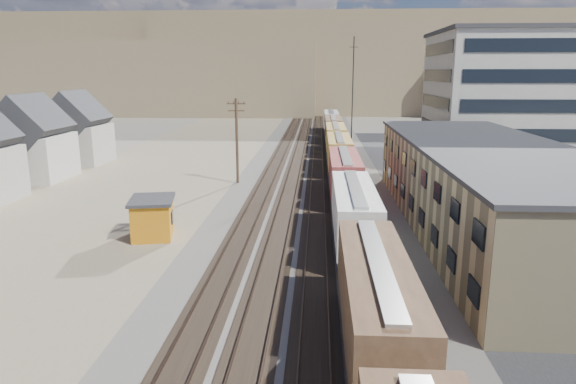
# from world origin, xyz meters

# --- Properties ---
(ballast_bed) EXTENTS (18.00, 200.00, 0.06)m
(ballast_bed) POSITION_xyz_m (0.00, 50.00, 0.03)
(ballast_bed) COLOR #4C4742
(ballast_bed) RESTS_ON ground
(dirt_yard) EXTENTS (24.00, 180.00, 0.03)m
(dirt_yard) POSITION_xyz_m (-20.00, 40.00, 0.01)
(dirt_yard) COLOR #7E6D56
(dirt_yard) RESTS_ON ground
(asphalt_lot) EXTENTS (26.00, 120.00, 0.04)m
(asphalt_lot) POSITION_xyz_m (22.00, 35.00, 0.02)
(asphalt_lot) COLOR #232326
(asphalt_lot) RESTS_ON ground
(rail_tracks) EXTENTS (11.40, 200.00, 0.24)m
(rail_tracks) POSITION_xyz_m (-0.55, 50.00, 0.11)
(rail_tracks) COLOR black
(rail_tracks) RESTS_ON ground
(freight_train) EXTENTS (3.00, 119.74, 4.46)m
(freight_train) POSITION_xyz_m (3.80, 42.45, 2.79)
(freight_train) COLOR black
(freight_train) RESTS_ON ground
(warehouse) EXTENTS (12.40, 40.40, 7.25)m
(warehouse) POSITION_xyz_m (14.98, 25.00, 3.65)
(warehouse) COLOR tan
(warehouse) RESTS_ON ground
(office_tower) EXTENTS (22.60, 18.60, 18.45)m
(office_tower) POSITION_xyz_m (27.95, 54.95, 9.26)
(office_tower) COLOR #9E998E
(office_tower) RESTS_ON ground
(utility_pole_north) EXTENTS (2.20, 0.32, 10.00)m
(utility_pole_north) POSITION_xyz_m (-8.50, 42.00, 5.30)
(utility_pole_north) COLOR #382619
(utility_pole_north) RESTS_ON ground
(radio_mast) EXTENTS (1.20, 0.16, 18.00)m
(radio_mast) POSITION_xyz_m (6.00, 60.00, 9.12)
(radio_mast) COLOR black
(radio_mast) RESTS_ON ground
(hills_north) EXTENTS (265.00, 80.00, 32.00)m
(hills_north) POSITION_xyz_m (0.17, 167.92, 14.10)
(hills_north) COLOR brown
(hills_north) RESTS_ON ground
(maintenance_shed) EXTENTS (4.14, 4.92, 3.19)m
(maintenance_shed) POSITION_xyz_m (-12.09, 21.28, 1.63)
(maintenance_shed) COLOR #C17312
(maintenance_shed) RESTS_ON ground
(parked_car_blue) EXTENTS (4.66, 6.57, 1.66)m
(parked_car_blue) POSITION_xyz_m (20.97, 36.72, 0.83)
(parked_car_blue) COLOR navy
(parked_car_blue) RESTS_ON ground
(parked_car_far) EXTENTS (1.88, 4.00, 1.32)m
(parked_car_far) POSITION_xyz_m (28.10, 46.74, 0.66)
(parked_car_far) COLOR white
(parked_car_far) RESTS_ON ground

